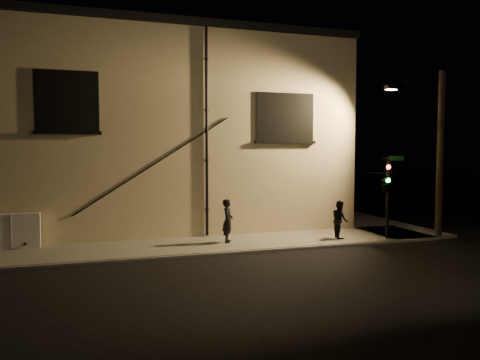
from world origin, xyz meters
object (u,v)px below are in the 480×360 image
object	(u,v)px
pedestrian_a	(228,221)
streetlamp_pole	(437,150)
utility_cabinet	(12,231)
pedestrian_b	(340,219)
traffic_signal	(385,184)

from	to	relation	value
pedestrian_a	streetlamp_pole	distance (m)	8.97
utility_cabinet	streetlamp_pole	distance (m)	16.51
utility_cabinet	pedestrian_b	world-z (taller)	pedestrian_b
utility_cabinet	pedestrian_a	xyz separation A→B (m)	(7.60, -1.22, 0.19)
pedestrian_a	pedestrian_b	xyz separation A→B (m)	(4.45, -0.57, -0.07)
utility_cabinet	traffic_signal	size ratio (longest dim) A/B	0.58
pedestrian_a	pedestrian_b	world-z (taller)	pedestrian_a
pedestrian_a	streetlamp_pole	world-z (taller)	streetlamp_pole
pedestrian_a	streetlamp_pole	size ratio (longest dim) A/B	0.24
pedestrian_a	pedestrian_b	bearing A→B (deg)	-74.03
utility_cabinet	pedestrian_b	xyz separation A→B (m)	(12.05, -1.78, 0.13)
traffic_signal	utility_cabinet	bearing A→B (deg)	169.54
streetlamp_pole	utility_cabinet	bearing A→B (deg)	171.50
pedestrian_b	streetlamp_pole	bearing A→B (deg)	-86.35
traffic_signal	streetlamp_pole	size ratio (longest dim) A/B	0.48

